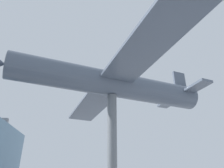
% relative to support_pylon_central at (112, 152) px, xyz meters
% --- Properties ---
extents(support_pylon_central, '(0.62, 0.62, 7.47)m').
position_rel_support_pylon_central_xyz_m(support_pylon_central, '(0.00, 0.00, 0.00)').
color(support_pylon_central, slate).
rests_on(support_pylon_central, ground_plane).
extents(suspended_airplane, '(17.21, 14.96, 3.08)m').
position_rel_support_pylon_central_xyz_m(suspended_airplane, '(-0.07, 0.20, 4.63)').
color(suspended_airplane, '#4C5666').
rests_on(suspended_airplane, support_pylon_central).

